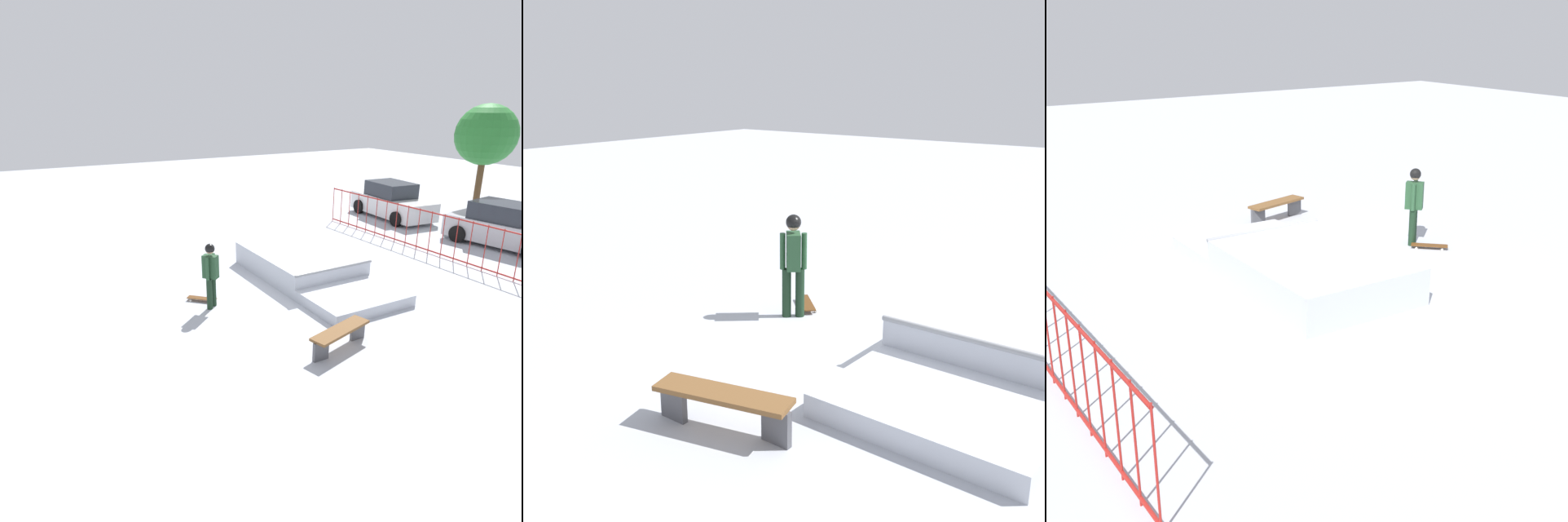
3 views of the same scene
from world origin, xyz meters
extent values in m
plane|color=#B2B7C1|center=(0.00, 0.00, 0.00)|extent=(60.00, 60.00, 0.00)
cube|color=silver|center=(-0.90, 0.87, 0.35)|extent=(3.63, 2.64, 0.70)
cube|color=silver|center=(1.80, 0.83, 0.15)|extent=(1.83, 2.62, 0.30)
cylinder|color=gray|center=(0.90, 0.85, 0.70)|extent=(0.11, 2.60, 0.08)
cylinder|color=black|center=(0.06, -2.46, 0.41)|extent=(0.15, 0.15, 0.82)
cylinder|color=black|center=(0.21, -2.63, 0.41)|extent=(0.15, 0.15, 0.82)
cube|color=#264C2D|center=(0.13, -2.55, 1.12)|extent=(0.43, 0.41, 0.60)
cylinder|color=#264C2D|center=(0.02, -2.41, 1.12)|extent=(0.09, 0.09, 0.60)
cylinder|color=#264C2D|center=(0.25, -2.68, 1.12)|extent=(0.09, 0.09, 0.60)
sphere|color=tan|center=(0.13, -2.55, 1.57)|extent=(0.22, 0.22, 0.22)
sphere|color=black|center=(0.13, -2.55, 1.60)|extent=(0.25, 0.25, 0.25)
cube|color=#593314|center=(-0.35, -2.63, 0.08)|extent=(0.70, 0.71, 0.02)
cylinder|color=silver|center=(-0.23, -2.35, 0.03)|extent=(0.06, 0.06, 0.06)
cylinder|color=silver|center=(-0.07, -2.51, 0.03)|extent=(0.06, 0.06, 0.06)
cylinder|color=silver|center=(-0.62, -2.75, 0.03)|extent=(0.06, 0.06, 0.06)
cylinder|color=silver|center=(-0.46, -2.91, 0.03)|extent=(0.06, 0.06, 0.06)
cube|color=brown|center=(3.48, -1.01, 0.45)|extent=(0.78, 1.65, 0.06)
cube|color=#4C4C51|center=(3.64, -1.64, 0.21)|extent=(0.08, 0.36, 0.42)
cube|color=#4C4C51|center=(3.32, -0.38, 0.21)|extent=(0.08, 0.36, 0.42)
camera|label=1|loc=(10.34, -6.87, 5.11)|focal=31.85mm
camera|label=2|loc=(8.09, 3.42, 3.81)|focal=43.87mm
camera|label=3|loc=(-11.20, 7.85, 4.94)|focal=48.77mm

